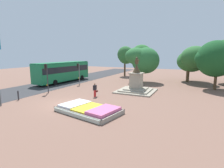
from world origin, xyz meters
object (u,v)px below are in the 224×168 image
Objects in this scene: flower_planter at (89,110)px; statue_monument at (136,84)px; pedestrian_with_handbag at (95,89)px; city_bus at (63,71)px; traffic_light_far_corner at (79,70)px; traffic_light_mid_block at (47,73)px; kerb_bollard_mid_a at (18,95)px.

statue_monument is (1.08, 9.75, 0.72)m from flower_planter.
flower_planter is at bearing -64.56° from pedestrian_with_handbag.
city_bus reaches higher than pedestrian_with_handbag.
traffic_light_far_corner is at bearing 129.50° from flower_planter.
statue_monument is 11.57m from traffic_light_mid_block.
traffic_light_far_corner is 11.01m from kerb_bollard_mid_a.
statue_monument is at bearing 29.68° from traffic_light_mid_block.
pedestrian_with_handbag is at bearing -41.85° from traffic_light_far_corner.
traffic_light_mid_block is 4.43m from kerb_bollard_mid_a.
city_bus reaches higher than flower_planter.
statue_monument reaches higher than flower_planter.
traffic_light_far_corner is at bearing 91.48° from traffic_light_mid_block.
traffic_light_far_corner is at bearing -11.12° from city_bus.
city_bus is (-3.89, 0.76, -0.34)m from traffic_light_far_corner.
city_bus is at bearing 117.94° from traffic_light_mid_block.
city_bus is at bearing 137.78° from flower_planter.
traffic_light_far_corner reaches higher than pedestrian_with_handbag.
traffic_light_mid_block is at bearing 155.35° from flower_planter.
statue_monument reaches higher than traffic_light_far_corner.
city_bus is at bearing 108.24° from kerb_bollard_mid_a.
flower_planter is 10.04m from traffic_light_mid_block.
kerb_bollard_mid_a is at bearing 179.22° from flower_planter.
kerb_bollard_mid_a is at bearing -71.76° from city_bus.
statue_monument is 14.03m from kerb_bollard_mid_a.
pedestrian_with_handbag is at bearing 115.44° from flower_planter.
traffic_light_mid_block reaches higher than kerb_bollard_mid_a.
flower_planter is 3.67× the size of pedestrian_with_handbag.
pedestrian_with_handbag is (-3.46, -4.74, -0.06)m from statue_monument.
flower_planter is 5.59m from pedestrian_with_handbag.
traffic_light_far_corner is at bearing 138.15° from pedestrian_with_handbag.
traffic_light_mid_block is at bearing -62.06° from city_bus.
flower_planter is 9.83m from statue_monument.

